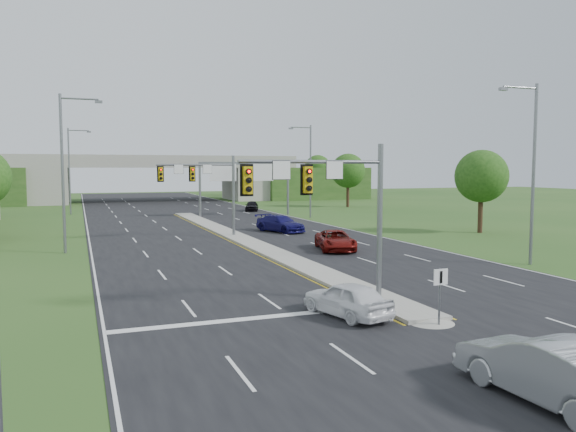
% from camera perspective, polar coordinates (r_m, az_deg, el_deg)
% --- Properties ---
extents(ground, '(240.00, 240.00, 0.00)m').
position_cam_1_polar(ground, '(25.84, 9.19, -8.45)').
color(ground, '#284D1B').
rests_on(ground, ground).
extents(road, '(24.00, 160.00, 0.02)m').
position_cam_1_polar(road, '(58.47, -8.07, -0.97)').
color(road, black).
rests_on(road, ground).
extents(median, '(2.00, 54.00, 0.16)m').
position_cam_1_polar(median, '(46.89, -4.89, -2.27)').
color(median, gray).
rests_on(median, road).
extents(median_nose, '(2.00, 2.00, 0.16)m').
position_cam_1_polar(median_nose, '(22.54, 14.32, -10.26)').
color(median_nose, gray).
rests_on(median_nose, road).
extents(lane_markings, '(23.72, 160.00, 0.01)m').
position_cam_1_polar(lane_markings, '(52.44, -7.27, -1.61)').
color(lane_markings, gold).
rests_on(lane_markings, road).
extents(signal_mast_near, '(6.62, 0.60, 7.00)m').
position_cam_1_polar(signal_mast_near, '(24.07, 4.74, 2.00)').
color(signal_mast_near, slate).
rests_on(signal_mast_near, ground).
extents(signal_mast_far, '(6.62, 0.60, 7.00)m').
position_cam_1_polar(signal_mast_far, '(47.86, -8.17, 3.40)').
color(signal_mast_far, slate).
rests_on(signal_mast_far, ground).
extents(keep_right_sign, '(0.60, 0.13, 2.20)m').
position_cam_1_polar(keep_right_sign, '(21.80, 15.20, -6.98)').
color(keep_right_sign, slate).
rests_on(keep_right_sign, ground).
extents(sign_gantry, '(11.58, 0.44, 6.67)m').
position_cam_1_polar(sign_gantry, '(69.44, -4.50, 4.31)').
color(sign_gantry, slate).
rests_on(sign_gantry, ground).
extents(overpass, '(80.00, 14.00, 8.10)m').
position_cam_1_polar(overpass, '(102.60, -13.55, 3.43)').
color(overpass, gray).
rests_on(overpass, ground).
extents(lightpole_l_near, '(2.85, 0.25, 11.00)m').
position_cam_1_polar(lightpole_l_near, '(6.85, -27.09, 5.75)').
color(lightpole_l_near, slate).
rests_on(lightpole_l_near, ground).
extents(lightpole_l_mid, '(2.85, 0.25, 11.00)m').
position_cam_1_polar(lightpole_l_mid, '(41.81, -21.67, 4.78)').
color(lightpole_l_mid, slate).
rests_on(lightpole_l_mid, ground).
extents(lightpole_l_far, '(2.85, 0.25, 11.00)m').
position_cam_1_polar(lightpole_l_far, '(76.81, -21.19, 4.69)').
color(lightpole_l_far, slate).
rests_on(lightpole_l_far, ground).
extents(lightpole_r_near, '(2.85, 0.25, 11.00)m').
position_cam_1_polar(lightpole_r_near, '(37.22, 23.48, 4.75)').
color(lightpole_r_near, slate).
rests_on(lightpole_r_near, ground).
extents(lightpole_r_far, '(2.85, 0.25, 11.00)m').
position_cam_1_polar(lightpole_r_far, '(66.99, 2.14, 5.04)').
color(lightpole_r_far, slate).
rests_on(lightpole_r_far, ground).
extents(tree_r_near, '(4.80, 4.80, 7.60)m').
position_cam_1_polar(tree_r_near, '(54.23, 19.05, 3.83)').
color(tree_r_near, '#382316').
rests_on(tree_r_near, ground).
extents(tree_r_mid, '(5.20, 5.20, 8.12)m').
position_cam_1_polar(tree_r_mid, '(85.93, 6.11, 4.59)').
color(tree_r_mid, '#382316').
rests_on(tree_r_mid, ground).
extents(tree_back_b, '(5.60, 5.60, 8.32)m').
position_cam_1_polar(tree_back_b, '(116.37, -26.28, 4.19)').
color(tree_back_b, '#382316').
rests_on(tree_back_b, ground).
extents(tree_back_c, '(5.60, 5.60, 8.32)m').
position_cam_1_polar(tree_back_c, '(121.43, -3.05, 4.69)').
color(tree_back_c, '#382316').
rests_on(tree_back_c, ground).
extents(tree_back_d, '(6.00, 6.00, 8.85)m').
position_cam_1_polar(tree_back_d, '(126.35, 3.04, 4.85)').
color(tree_back_d, '#382316').
rests_on(tree_back_d, ground).
extents(car_white, '(2.65, 4.45, 1.42)m').
position_cam_1_polar(car_white, '(22.76, 6.01, -8.36)').
color(car_white, silver).
rests_on(car_white, road).
extents(car_silver, '(2.17, 5.22, 1.68)m').
position_cam_1_polar(car_silver, '(16.14, 24.91, -13.91)').
color(car_silver, '#A8ACB0').
rests_on(car_silver, road).
extents(car_far_a, '(3.59, 5.59, 1.44)m').
position_cam_1_polar(car_far_a, '(40.61, 4.84, -2.47)').
color(car_far_a, '#640D0A').
rests_on(car_far_a, road).
extents(car_far_b, '(4.02, 5.79, 1.56)m').
position_cam_1_polar(car_far_b, '(52.08, -0.78, -0.76)').
color(car_far_b, '#0F0D4E').
rests_on(car_far_b, road).
extents(car_far_c, '(3.01, 4.46, 1.41)m').
position_cam_1_polar(car_far_c, '(77.58, -3.69, 1.04)').
color(car_far_c, black).
rests_on(car_far_c, road).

